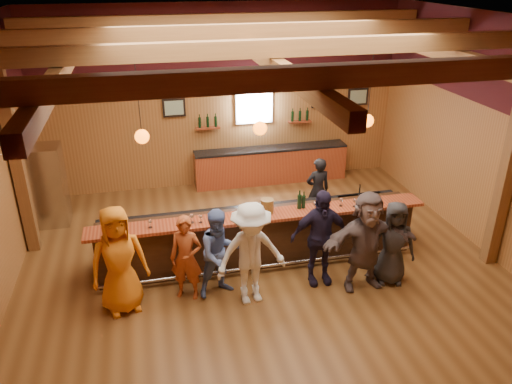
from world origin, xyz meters
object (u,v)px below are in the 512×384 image
customer_redvest (186,258)px  customer_brown (366,241)px  back_bar_cabinet (271,165)px  bottle_a (299,201)px  customer_navy (320,237)px  stainless_fridge (48,186)px  customer_white (251,254)px  customer_orange (119,260)px  customer_denim (220,253)px  bar_counter (259,234)px  customer_dark (393,243)px  bartender (318,190)px  ice_bucket (267,206)px

customer_redvest → customer_brown: 3.10m
back_bar_cabinet → bottle_a: size_ratio=10.90×
bottle_a → customer_navy: bearing=-80.3°
customer_navy → stainless_fridge: bearing=146.7°
customer_white → customer_brown: customer_white is taller
customer_navy → customer_redvest: bearing=179.5°
customer_orange → customer_denim: 1.67m
bar_counter → bottle_a: bearing=-18.3°
customer_dark → bottle_a: customer_dark is taller
customer_brown → bartender: customer_brown is taller
back_bar_cabinet → ice_bucket: size_ratio=15.34×
bar_counter → customer_navy: size_ratio=3.47×
customer_brown → stainless_fridge: bearing=145.1°
bottle_a → bar_counter: bearing=161.7°
stainless_fridge → customer_orange: size_ratio=0.96×
customer_white → customer_brown: bearing=-8.0°
back_bar_cabinet → bottle_a: (-0.46, -3.81, 0.78)m
bar_counter → customer_orange: (-2.57, -1.05, 0.42)m
ice_bucket → customer_denim: bearing=-144.2°
customer_redvest → customer_navy: bearing=19.0°
back_bar_cabinet → stainless_fridge: stainless_fridge is taller
stainless_fridge → ice_bucket: 5.02m
customer_white → bar_counter: bearing=64.7°
customer_orange → customer_redvest: size_ratio=1.23×
customer_dark → bartender: size_ratio=1.05×
back_bar_cabinet → customer_orange: bearing=-129.1°
stainless_fridge → customer_orange: (1.54, -3.50, 0.04)m
customer_navy → bartender: size_ratio=1.21×
customer_redvest → stainless_fridge: bearing=148.9°
customer_denim → customer_brown: size_ratio=0.88×
customer_orange → ice_bucket: (2.67, 0.79, 0.30)m
customer_white → customer_dark: size_ratio=1.17×
stainless_fridge → customer_white: 5.27m
customer_brown → bartender: (0.03, 2.56, -0.17)m
customer_navy → bottle_a: bearing=101.4°
bar_counter → bottle_a: (0.73, -0.24, 0.73)m
bar_counter → bartender: size_ratio=4.19×
ice_bucket → bottle_a: (0.63, 0.02, 0.01)m
customer_denim → stainless_fridge: bearing=118.4°
customer_brown → customer_white: bearing=177.7°
back_bar_cabinet → customer_orange: customer_orange is taller
customer_denim → ice_bucket: size_ratio=6.20×
bottle_a → customer_brown: bearing=-52.6°
back_bar_cabinet → customer_redvest: customer_redvest is taller
customer_denim → bartender: (2.53, 2.19, -0.06)m
customer_white → ice_bucket: size_ratio=7.09×
customer_denim → ice_bucket: (1.01, 0.73, 0.43)m
customer_white → stainless_fridge: bearing=127.5°
customer_white → bartender: size_ratio=1.23×
stainless_fridge → bottle_a: (4.84, -2.69, 0.35)m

